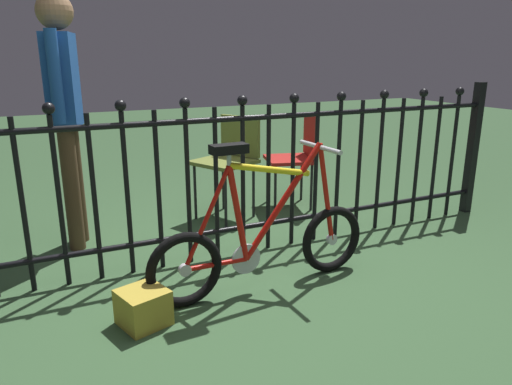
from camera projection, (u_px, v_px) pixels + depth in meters
ground_plane at (270, 288)px, 2.82m from camera, size 20.00×20.00×0.00m
iron_fence at (224, 175)px, 3.14m from camera, size 4.53×0.07×1.12m
bicycle at (264, 242)px, 2.76m from camera, size 1.40×0.40×0.88m
chair_olive at (230, 155)px, 3.97m from camera, size 0.58×0.58×0.84m
chair_red at (298, 152)px, 4.26m from camera, size 0.50×0.50×0.83m
person_visitor at (64, 101)px, 3.20m from camera, size 0.25×0.46×1.72m
display_crate at (143, 307)px, 2.43m from camera, size 0.28×0.28×0.19m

